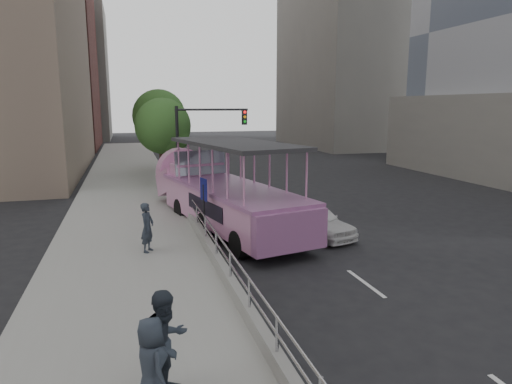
{
  "coord_description": "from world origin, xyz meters",
  "views": [
    {
      "loc": [
        -5.65,
        -13.48,
        5.21
      ],
      "look_at": [
        -1.37,
        1.65,
        2.23
      ],
      "focal_mm": 32.0,
      "sensor_mm": 36.0,
      "label": 1
    }
  ],
  "objects": [
    {
      "name": "pedestrian_mid",
      "position": [
        -5.17,
        -6.19,
        1.24
      ],
      "size": [
        1.16,
        1.13,
        1.88
      ],
      "primitive_type": "imported",
      "rotation": [
        0.0,
        0.0,
        0.69
      ],
      "color": "#27303A",
      "rests_on": "sidewalk"
    },
    {
      "name": "parking_sign",
      "position": [
        -3.0,
        3.0,
        1.64
      ],
      "size": [
        0.17,
        0.57,
        2.59
      ],
      "color": "black",
      "rests_on": "ground"
    },
    {
      "name": "street_tree_near",
      "position": [
        -3.3,
        15.93,
        3.82
      ],
      "size": [
        3.52,
        3.52,
        5.72
      ],
      "color": "#342517",
      "rests_on": "ground"
    },
    {
      "name": "midrise_stone_b",
      "position": [
        -16.0,
        64.0,
        10.0
      ],
      "size": [
        16.0,
        14.0,
        20.0
      ],
      "primitive_type": "cube",
      "color": "slate",
      "rests_on": "ground"
    },
    {
      "name": "midrise_stone_a",
      "position": [
        26.0,
        42.0,
        16.0
      ],
      "size": [
        20.0,
        20.0,
        32.0
      ],
      "primitive_type": "cube",
      "color": "slate",
      "rests_on": "ground"
    },
    {
      "name": "pedestrian_near",
      "position": [
        -5.12,
        1.93,
        1.15
      ],
      "size": [
        0.65,
        0.74,
        1.7
      ],
      "primitive_type": "imported",
      "rotation": [
        0.0,
        0.0,
        1.09
      ],
      "color": "#27303A",
      "rests_on": "sidewalk"
    },
    {
      "name": "midrise_brick",
      "position": [
        -18.0,
        48.0,
        13.0
      ],
      "size": [
        18.0,
        16.0,
        26.0
      ],
      "primitive_type": "cube",
      "color": "brown",
      "rests_on": "ground"
    },
    {
      "name": "pedestrian_far",
      "position": [
        -5.44,
        -6.61,
        1.11
      ],
      "size": [
        0.73,
        0.91,
        1.62
      ],
      "primitive_type": "imported",
      "rotation": [
        0.0,
        0.0,
        1.88
      ],
      "color": "#27303A",
      "rests_on": "sidewalk"
    },
    {
      "name": "duck_boat",
      "position": [
        -1.83,
        5.8,
        1.41
      ],
      "size": [
        5.09,
        11.75,
        3.8
      ],
      "color": "black",
      "rests_on": "ground"
    },
    {
      "name": "guardrail",
      "position": [
        -3.12,
        2.0,
        1.14
      ],
      "size": [
        0.07,
        22.0,
        0.71
      ],
      "color": "#B5B5BA",
      "rests_on": "kerb_wall"
    },
    {
      "name": "car",
      "position": [
        1.5,
        3.0,
        0.64
      ],
      "size": [
        2.63,
        4.06,
        1.29
      ],
      "primitive_type": "imported",
      "rotation": [
        0.0,
        0.0,
        0.32
      ],
      "color": "silver",
      "rests_on": "ground"
    },
    {
      "name": "kerb_wall",
      "position": [
        -3.12,
        2.0,
        0.48
      ],
      "size": [
        0.24,
        30.0,
        0.36
      ],
      "primitive_type": "cube",
      "color": "gray",
      "rests_on": "sidewalk"
    },
    {
      "name": "street_tree_far",
      "position": [
        -3.1,
        21.93,
        4.31
      ],
      "size": [
        3.97,
        3.97,
        6.45
      ],
      "color": "#342517",
      "rests_on": "ground"
    },
    {
      "name": "traffic_signal",
      "position": [
        -1.7,
        12.5,
        3.5
      ],
      "size": [
        4.2,
        0.32,
        5.2
      ],
      "color": "black",
      "rests_on": "ground"
    },
    {
      "name": "sidewalk",
      "position": [
        -5.75,
        10.0,
        0.15
      ],
      "size": [
        5.5,
        80.0,
        0.3
      ],
      "primitive_type": "cube",
      "color": "gray",
      "rests_on": "ground"
    },
    {
      "name": "ground",
      "position": [
        0.0,
        0.0,
        0.0
      ],
      "size": [
        160.0,
        160.0,
        0.0
      ],
      "primitive_type": "plane",
      "color": "black"
    }
  ]
}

